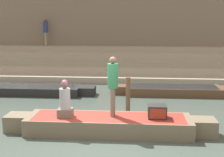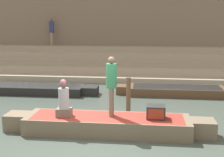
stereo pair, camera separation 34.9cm
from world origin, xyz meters
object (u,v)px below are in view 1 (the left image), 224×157
object	(u,v)px
person_standing	(113,82)
person_rowing	(65,102)
tv_set	(157,111)
moored_boat_distant	(173,90)
mooring_post	(128,97)
rowboat_main	(109,124)
person_on_steps	(46,30)
moored_boat_shore	(27,89)

from	to	relation	value
person_standing	person_rowing	world-z (taller)	person_standing
person_standing	tv_set	xyz separation A→B (m)	(1.28, -0.08, -0.83)
moored_boat_distant	mooring_post	xyz separation A→B (m)	(-1.90, -3.32, 0.48)
person_standing	person_rowing	bearing A→B (deg)	-173.90
moored_boat_distant	rowboat_main	bearing A→B (deg)	-109.86
tv_set	mooring_post	distance (m)	1.82
person_standing	person_on_steps	distance (m)	11.41
tv_set	mooring_post	bearing A→B (deg)	120.55
moored_boat_shore	mooring_post	xyz separation A→B (m)	(4.56, -2.92, 0.48)
rowboat_main	mooring_post	bearing A→B (deg)	72.86
rowboat_main	moored_boat_distant	world-z (taller)	rowboat_main
rowboat_main	person_on_steps	size ratio (longest dim) A/B	3.59
tv_set	moored_boat_shore	xyz separation A→B (m)	(-5.44, 4.51, -0.47)
person_rowing	moored_boat_distant	size ratio (longest dim) A/B	0.21
person_standing	moored_boat_distant	world-z (taller)	person_standing
rowboat_main	moored_boat_distant	distance (m)	5.49
tv_set	moored_boat_shore	bearing A→B (deg)	141.91
person_standing	moored_boat_distant	xyz separation A→B (m)	(2.29, 4.84, -1.30)
rowboat_main	person_standing	xyz separation A→B (m)	(0.11, 0.10, 1.24)
person_rowing	mooring_post	world-z (taller)	person_rowing
person_standing	tv_set	distance (m)	1.53
person_on_steps	moored_boat_distant	bearing A→B (deg)	-19.98
person_rowing	moored_boat_distant	xyz separation A→B (m)	(3.65, 5.05, -0.74)
mooring_post	person_on_steps	distance (m)	10.40
person_on_steps	tv_set	bearing A→B (deg)	-42.19
person_standing	person_rowing	distance (m)	1.48
person_standing	moored_boat_shore	world-z (taller)	person_standing
rowboat_main	moored_boat_shore	xyz separation A→B (m)	(-4.05, 4.53, -0.06)
moored_boat_distant	person_on_steps	world-z (taller)	person_on_steps
moored_boat_shore	person_on_steps	size ratio (longest dim) A/B	3.57
tv_set	moored_boat_distant	xyz separation A→B (m)	(1.01, 4.92, -0.47)
rowboat_main	moored_boat_shore	size ratio (longest dim) A/B	1.00
tv_set	moored_boat_distant	distance (m)	5.04
person_standing	person_on_steps	world-z (taller)	person_on_steps
person_standing	tv_set	size ratio (longest dim) A/B	3.31
moored_boat_distant	mooring_post	size ratio (longest dim) A/B	3.90
rowboat_main	mooring_post	size ratio (longest dim) A/B	4.52
person_rowing	moored_boat_shore	xyz separation A→B (m)	(-2.81, 4.65, -0.74)
rowboat_main	person_standing	size ratio (longest dim) A/B	3.51
rowboat_main	moored_boat_distant	size ratio (longest dim) A/B	1.16
moored_boat_distant	person_standing	bearing A→B (deg)	-109.25
mooring_post	person_on_steps	bearing A→B (deg)	121.50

